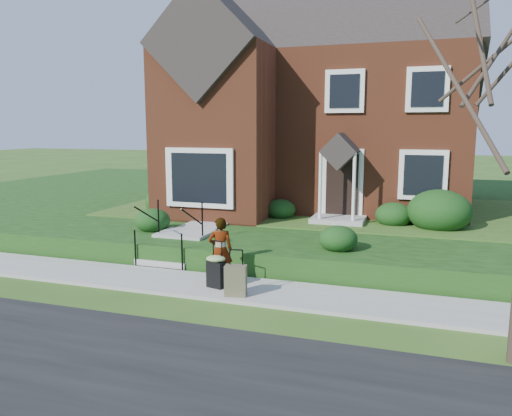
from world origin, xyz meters
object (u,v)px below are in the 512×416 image
at_px(woman, 220,250).
at_px(suitcase_olive, 236,280).
at_px(front_steps, 177,243).
at_px(suitcase_black, 216,269).

relative_size(woman, suitcase_olive, 1.53).
bearing_deg(suitcase_olive, front_steps, 126.59).
xyz_separation_m(front_steps, woman, (1.91, -1.60, 0.34)).
distance_m(woman, suitcase_olive, 1.07).
relative_size(front_steps, suitcase_olive, 2.10).
relative_size(woman, suitcase_black, 1.44).
bearing_deg(front_steps, woman, -39.99).
distance_m(woman, suitcase_black, 0.51).
relative_size(suitcase_black, suitcase_olive, 1.06).
xyz_separation_m(woman, suitcase_black, (0.05, -0.38, -0.34)).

